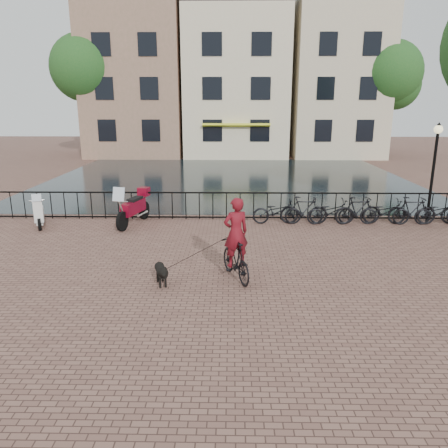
{
  "coord_description": "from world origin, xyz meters",
  "views": [
    {
      "loc": [
        0.19,
        -7.64,
        4.15
      ],
      "look_at": [
        0.0,
        3.0,
        1.2
      ],
      "focal_mm": 35.0,
      "sensor_mm": 36.0,
      "label": 1
    }
  ],
  "objects_px": {
    "lamp_post": "(435,157)",
    "scooter": "(39,208)",
    "motorcycle": "(133,203)",
    "dog": "(161,273)",
    "cyclist": "(236,244)"
  },
  "relations": [
    {
      "from": "lamp_post",
      "to": "scooter",
      "type": "xyz_separation_m",
      "value": [
        -13.69,
        -0.68,
        -1.73
      ]
    },
    {
      "from": "lamp_post",
      "to": "motorcycle",
      "type": "distance_m",
      "value": 10.6
    },
    {
      "from": "scooter",
      "to": "lamp_post",
      "type": "bearing_deg",
      "value": -19.21
    },
    {
      "from": "motorcycle",
      "to": "scooter",
      "type": "distance_m",
      "value": 3.24
    },
    {
      "from": "dog",
      "to": "motorcycle",
      "type": "relative_size",
      "value": 0.4
    },
    {
      "from": "lamp_post",
      "to": "cyclist",
      "type": "distance_m",
      "value": 8.82
    },
    {
      "from": "lamp_post",
      "to": "cyclist",
      "type": "relative_size",
      "value": 1.45
    },
    {
      "from": "lamp_post",
      "to": "dog",
      "type": "xyz_separation_m",
      "value": [
        -8.66,
        -5.68,
        -2.09
      ]
    },
    {
      "from": "lamp_post",
      "to": "scooter",
      "type": "bearing_deg",
      "value": -177.17
    },
    {
      "from": "motorcycle",
      "to": "scooter",
      "type": "xyz_separation_m",
      "value": [
        -3.23,
        -0.29,
        -0.12
      ]
    },
    {
      "from": "cyclist",
      "to": "scooter",
      "type": "xyz_separation_m",
      "value": [
        -6.79,
        4.61,
        -0.25
      ]
    },
    {
      "from": "dog",
      "to": "scooter",
      "type": "bearing_deg",
      "value": 116.96
    },
    {
      "from": "lamp_post",
      "to": "cyclist",
      "type": "xyz_separation_m",
      "value": [
        -6.9,
        -5.28,
        -1.48
      ]
    },
    {
      "from": "dog",
      "to": "scooter",
      "type": "relative_size",
      "value": 0.61
    },
    {
      "from": "scooter",
      "to": "motorcycle",
      "type": "bearing_deg",
      "value": -16.98
    }
  ]
}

